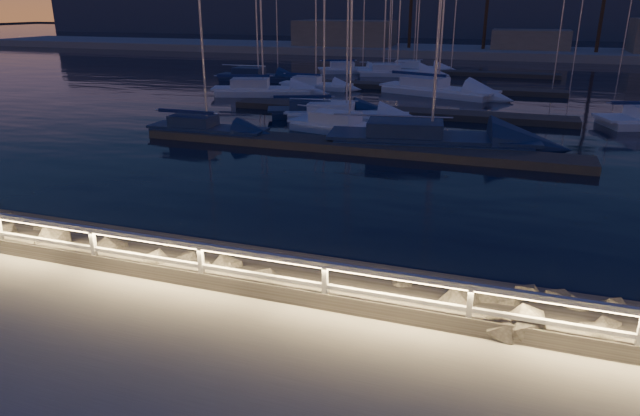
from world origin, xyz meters
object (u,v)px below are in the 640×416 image
at_px(sailboat_b, 346,125).
at_px(sailboat_c, 343,114).
at_px(sailboat_m, 349,69).
at_px(sailboat_e, 261,89).
at_px(sailboat_k, 395,72).
at_px(sailboat_h, 426,138).
at_px(sailboat_g, 435,89).
at_px(guard_rail, 160,249).
at_px(sailboat_i, 314,84).
at_px(sailboat_f, 321,110).
at_px(sailboat_n, 414,68).
at_px(sailboat_j, 256,76).
at_px(sailboat_a, 205,129).

relative_size(sailboat_b, sailboat_c, 0.96).
bearing_deg(sailboat_m, sailboat_e, -121.77).
bearing_deg(sailboat_k, sailboat_h, -86.28).
bearing_deg(sailboat_c, sailboat_b, -75.85).
distance_m(sailboat_g, sailboat_k, 12.76).
distance_m(guard_rail, sailboat_i, 36.60).
relative_size(sailboat_f, sailboat_n, 1.01).
bearing_deg(sailboat_g, sailboat_m, 150.47).
relative_size(sailboat_h, sailboat_n, 1.44).
xyz_separation_m(guard_rail, sailboat_j, (-15.89, 38.91, -0.94)).
relative_size(guard_rail, sailboat_g, 2.77).
height_order(sailboat_b, sailboat_m, sailboat_b).
bearing_deg(guard_rail, sailboat_m, 101.31).
xyz_separation_m(sailboat_e, sailboat_f, (7.38, -6.87, -0.06)).
relative_size(sailboat_h, sailboat_m, 1.51).
height_order(sailboat_h, sailboat_j, sailboat_h).
height_order(sailboat_i, sailboat_j, sailboat_j).
relative_size(sailboat_b, sailboat_k, 0.91).
bearing_deg(sailboat_j, sailboat_i, -27.82).
bearing_deg(sailboat_f, guard_rail, -102.00).
bearing_deg(sailboat_e, sailboat_a, -94.98).
distance_m(guard_rail, sailboat_b, 19.80).
xyz_separation_m(guard_rail, sailboat_b, (-1.36, 19.73, -0.96)).
bearing_deg(sailboat_e, guard_rail, -87.25).
xyz_separation_m(sailboat_c, sailboat_f, (-1.72, 0.82, 0.01)).
height_order(sailboat_b, sailboat_k, sailboat_k).
distance_m(sailboat_i, sailboat_m, 12.40).
bearing_deg(sailboat_b, sailboat_k, 108.92).
height_order(sailboat_h, sailboat_m, sailboat_h).
distance_m(guard_rail, sailboat_a, 18.39).
xyz_separation_m(sailboat_i, sailboat_n, (5.53, 15.97, 0.01)).
relative_size(sailboat_a, sailboat_i, 1.08).
distance_m(sailboat_b, sailboat_g, 16.04).
xyz_separation_m(sailboat_c, sailboat_n, (-0.82, 28.38, 0.01)).
height_order(sailboat_g, sailboat_m, sailboat_g).
bearing_deg(sailboat_a, sailboat_h, 5.97).
distance_m(guard_rail, sailboat_k, 47.22).
xyz_separation_m(sailboat_f, sailboat_g, (5.47, 11.68, 0.06)).
relative_size(sailboat_a, sailboat_k, 0.84).
relative_size(sailboat_f, sailboat_g, 0.76).
bearing_deg(sailboat_f, sailboat_h, -60.97).
bearing_deg(sailboat_g, sailboat_k, 135.73).
bearing_deg(sailboat_f, sailboat_i, 89.55).
height_order(guard_rail, sailboat_g, sailboat_g).
xyz_separation_m(sailboat_a, sailboat_n, (4.95, 35.08, -0.00)).
distance_m(sailboat_e, sailboat_n, 22.29).
xyz_separation_m(sailboat_c, sailboat_h, (5.92, -5.32, 0.07)).
distance_m(sailboat_e, sailboat_f, 10.09).
bearing_deg(sailboat_f, sailboat_g, 42.68).
distance_m(sailboat_c, sailboat_g, 13.05).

